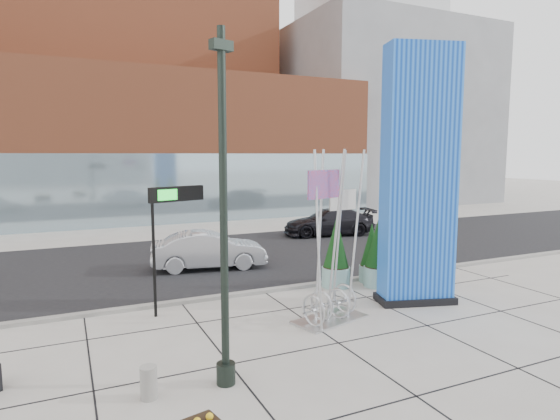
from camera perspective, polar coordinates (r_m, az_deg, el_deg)
name	(u,v)px	position (r m, az deg, el deg)	size (l,w,h in m)	color
ground	(288,336)	(13.22, 0.96, -15.09)	(160.00, 160.00, 0.00)	#9E9991
street_asphalt	(195,261)	(22.26, -10.34, -6.09)	(80.00, 12.00, 0.02)	black
curb_edge	(238,294)	(16.69, -5.10, -10.19)	(80.00, 0.30, 0.12)	gray
tower_podium	(151,147)	(38.58, -15.44, 7.39)	(34.00, 10.00, 11.00)	#AD5432
tower_glass_front	(164,189)	(33.93, -13.96, 2.48)	(34.00, 0.60, 5.00)	#8CA5B2
building_grey_parking	(375,117)	(53.40, 11.47, 11.02)	(20.00, 18.00, 18.00)	slate
blue_pylon	(419,181)	(15.92, 16.55, 3.40)	(2.74, 1.79, 8.41)	#0C3FBE
lamp_post	(224,245)	(9.84, -6.84, -4.26)	(0.50, 0.41, 7.45)	black
public_art_sculpture	(331,276)	(14.05, 6.20, -8.05)	(2.46, 1.67, 5.10)	silver
concrete_bollard	(149,382)	(10.43, -15.71, -19.59)	(0.35, 0.35, 0.68)	gray
overhead_street_sign	(175,205)	(14.53, -12.69, 0.55)	(1.81, 0.75, 3.95)	black
round_planter_east	(371,254)	(18.52, 11.07, -5.30)	(0.92, 0.92, 2.30)	#85B4AE
round_planter_mid	(378,253)	(17.95, 11.86, -5.21)	(1.05, 1.05, 2.62)	#85B4AE
round_planter_west	(336,254)	(17.61, 6.85, -5.31)	(1.06, 1.06, 2.65)	#85B4AE
car_silver_mid	(209,250)	(20.51, -8.68, -4.89)	(1.70, 4.88, 1.61)	#B8BAC1
car_dark_east	(329,222)	(28.81, 5.98, -1.48)	(2.26, 5.55, 1.61)	black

